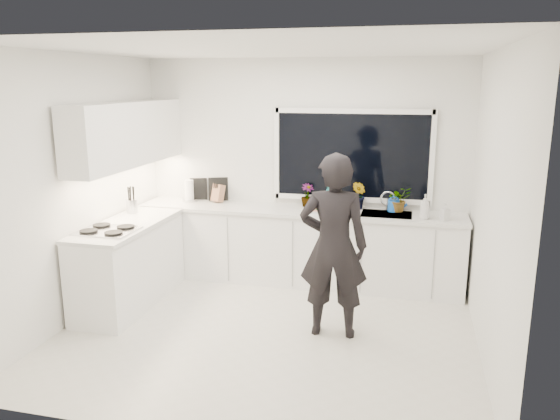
# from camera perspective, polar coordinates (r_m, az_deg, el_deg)

# --- Properties ---
(floor) EXTENTS (4.00, 3.50, 0.02)m
(floor) POSITION_cam_1_polar(r_m,az_deg,el_deg) (5.55, -1.36, -12.67)
(floor) COLOR beige
(floor) RESTS_ON ground
(wall_back) EXTENTS (4.00, 0.02, 2.70)m
(wall_back) POSITION_cam_1_polar(r_m,az_deg,el_deg) (6.79, 2.47, 4.21)
(wall_back) COLOR white
(wall_back) RESTS_ON ground
(wall_left) EXTENTS (0.02, 3.50, 2.70)m
(wall_left) POSITION_cam_1_polar(r_m,az_deg,el_deg) (5.95, -20.50, 2.09)
(wall_left) COLOR white
(wall_left) RESTS_ON ground
(wall_right) EXTENTS (0.02, 3.50, 2.70)m
(wall_right) POSITION_cam_1_polar(r_m,az_deg,el_deg) (4.98, 21.48, -0.02)
(wall_right) COLOR white
(wall_right) RESTS_ON ground
(ceiling) EXTENTS (4.00, 3.50, 0.02)m
(ceiling) POSITION_cam_1_polar(r_m,az_deg,el_deg) (5.00, -1.54, 16.64)
(ceiling) COLOR white
(ceiling) RESTS_ON wall_back
(window) EXTENTS (1.80, 0.02, 1.00)m
(window) POSITION_cam_1_polar(r_m,az_deg,el_deg) (6.63, 7.53, 5.65)
(window) COLOR black
(window) RESTS_ON wall_back
(base_cabinets_back) EXTENTS (3.92, 0.58, 0.88)m
(base_cabinets_back) POSITION_cam_1_polar(r_m,az_deg,el_deg) (6.70, 1.86, -3.91)
(base_cabinets_back) COLOR white
(base_cabinets_back) RESTS_ON floor
(base_cabinets_left) EXTENTS (0.58, 1.60, 0.88)m
(base_cabinets_left) POSITION_cam_1_polar(r_m,az_deg,el_deg) (6.28, -15.46, -5.57)
(base_cabinets_left) COLOR white
(base_cabinets_left) RESTS_ON floor
(countertop_back) EXTENTS (3.94, 0.62, 0.04)m
(countertop_back) POSITION_cam_1_polar(r_m,az_deg,el_deg) (6.57, 1.87, -0.09)
(countertop_back) COLOR silver
(countertop_back) RESTS_ON base_cabinets_back
(countertop_left) EXTENTS (0.62, 1.60, 0.04)m
(countertop_left) POSITION_cam_1_polar(r_m,az_deg,el_deg) (6.15, -15.72, -1.50)
(countertop_left) COLOR silver
(countertop_left) RESTS_ON base_cabinets_left
(upper_cabinets) EXTENTS (0.34, 2.10, 0.70)m
(upper_cabinets) POSITION_cam_1_polar(r_m,az_deg,el_deg) (6.35, -15.66, 7.67)
(upper_cabinets) COLOR white
(upper_cabinets) RESTS_ON wall_left
(sink) EXTENTS (0.58, 0.42, 0.14)m
(sink) POSITION_cam_1_polar(r_m,az_deg,el_deg) (6.46, 11.05, -0.84)
(sink) COLOR silver
(sink) RESTS_ON countertop_back
(faucet) EXTENTS (0.03, 0.03, 0.22)m
(faucet) POSITION_cam_1_polar(r_m,az_deg,el_deg) (6.62, 11.20, 0.91)
(faucet) COLOR silver
(faucet) RESTS_ON countertop_back
(stovetop) EXTENTS (0.56, 0.48, 0.03)m
(stovetop) POSITION_cam_1_polar(r_m,az_deg,el_deg) (5.86, -17.58, -1.99)
(stovetop) COLOR black
(stovetop) RESTS_ON countertop_left
(person) EXTENTS (0.69, 0.48, 1.79)m
(person) POSITION_cam_1_polar(r_m,az_deg,el_deg) (5.21, 5.60, -3.79)
(person) COLOR black
(person) RESTS_ON floor
(pizza_tray) EXTENTS (0.49, 0.39, 0.03)m
(pizza_tray) POSITION_cam_1_polar(r_m,az_deg,el_deg) (6.48, 4.79, 0.00)
(pizza_tray) COLOR silver
(pizza_tray) RESTS_ON countertop_back
(pizza) EXTENTS (0.45, 0.35, 0.01)m
(pizza) POSITION_cam_1_polar(r_m,az_deg,el_deg) (6.48, 4.79, 0.15)
(pizza) COLOR red
(pizza) RESTS_ON pizza_tray
(watering_can) EXTENTS (0.14, 0.14, 0.13)m
(watering_can) POSITION_cam_1_polar(r_m,az_deg,el_deg) (6.58, 11.79, 0.42)
(watering_can) COLOR blue
(watering_can) RESTS_ON countertop_back
(paper_towel_roll) EXTENTS (0.14, 0.14, 0.26)m
(paper_towel_roll) POSITION_cam_1_polar(r_m,az_deg,el_deg) (7.07, -9.45, 1.93)
(paper_towel_roll) COLOR white
(paper_towel_roll) RESTS_ON countertop_back
(knife_block) EXTENTS (0.16, 0.14, 0.22)m
(knife_block) POSITION_cam_1_polar(r_m,az_deg,el_deg) (6.97, -6.49, 1.71)
(knife_block) COLOR olive
(knife_block) RESTS_ON countertop_back
(utensil_crock) EXTENTS (0.16, 0.16, 0.16)m
(utensil_crock) POSITION_cam_1_polar(r_m,az_deg,el_deg) (6.60, -15.21, 0.39)
(utensil_crock) COLOR silver
(utensil_crock) RESTS_ON countertop_left
(picture_frame_large) EXTENTS (0.22, 0.08, 0.28)m
(picture_frame_large) POSITION_cam_1_polar(r_m,az_deg,el_deg) (7.17, -8.51, 2.20)
(picture_frame_large) COLOR black
(picture_frame_large) RESTS_ON countertop_back
(picture_frame_small) EXTENTS (0.24, 0.11, 0.30)m
(picture_frame_small) POSITION_cam_1_polar(r_m,az_deg,el_deg) (7.07, -6.47, 2.19)
(picture_frame_small) COLOR black
(picture_frame_small) RESTS_ON countertop_back
(herb_plants) EXTENTS (1.38, 0.32, 0.34)m
(herb_plants) POSITION_cam_1_polar(r_m,az_deg,el_deg) (6.58, 8.76, 1.35)
(herb_plants) COLOR #26662D
(herb_plants) RESTS_ON countertop_back
(soap_bottles) EXTENTS (0.34, 0.12, 0.28)m
(soap_bottles) POSITION_cam_1_polar(r_m,az_deg,el_deg) (6.27, 15.51, 0.16)
(soap_bottles) COLOR #D8BF66
(soap_bottles) RESTS_ON countertop_back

